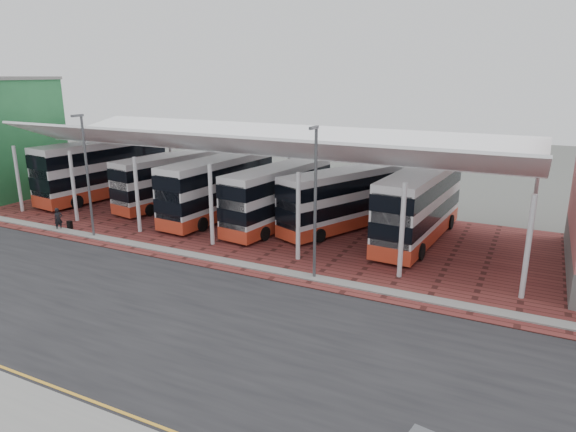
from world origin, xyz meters
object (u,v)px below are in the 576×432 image
at_px(bus_0, 103,169).
at_px(pedestrian, 58,219).
at_px(bus_2, 218,188).
at_px(bus_3, 279,197).
at_px(bus_1, 171,181).
at_px(bus_5, 419,206).
at_px(bus_4, 342,200).

relative_size(bus_0, pedestrian, 7.79).
bearing_deg(bus_2, bus_0, -179.76).
bearing_deg(pedestrian, bus_3, -42.93).
bearing_deg(bus_2, bus_1, 171.57).
height_order(bus_5, pedestrian, bus_5).
height_order(bus_0, bus_4, bus_0).
bearing_deg(bus_1, bus_2, -2.77).
relative_size(bus_2, bus_4, 1.08).
bearing_deg(bus_2, bus_5, 8.95).
distance_m(bus_2, bus_4, 9.41).
relative_size(bus_1, bus_4, 1.01).
bearing_deg(bus_0, bus_3, 3.87).
height_order(bus_3, pedestrian, bus_3).
xyz_separation_m(bus_2, bus_3, (5.04, -0.01, -0.10)).
bearing_deg(bus_2, bus_3, 4.39).
bearing_deg(bus_0, bus_1, 9.58).
height_order(bus_2, pedestrian, bus_2).
relative_size(bus_0, bus_1, 1.18).
xyz_separation_m(bus_0, bus_2, (12.52, -0.93, -0.22)).
bearing_deg(bus_1, bus_3, 3.30).
distance_m(bus_0, bus_3, 17.59).
relative_size(bus_1, bus_5, 0.91).
xyz_separation_m(bus_0, pedestrian, (4.45, -8.64, -1.66)).
height_order(bus_1, bus_3, bus_3).
distance_m(bus_2, pedestrian, 11.25).
bearing_deg(bus_3, bus_1, -179.50).
bearing_deg(pedestrian, bus_1, 0.52).
bearing_deg(bus_2, pedestrian, -131.80).
xyz_separation_m(bus_3, bus_5, (9.56, 1.15, 0.16)).
distance_m(bus_0, bus_2, 12.56).
bearing_deg(bus_5, bus_0, -175.72).
distance_m(bus_1, bus_4, 14.80).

